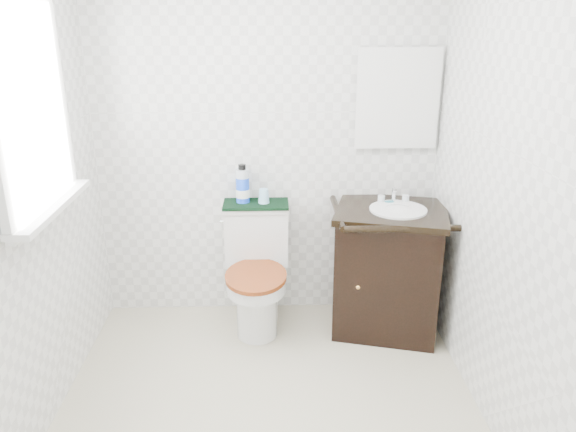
{
  "coord_description": "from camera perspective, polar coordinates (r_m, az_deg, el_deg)",
  "views": [
    {
      "loc": [
        0.02,
        -2.32,
        1.95
      ],
      "look_at": [
        0.12,
        0.75,
        0.84
      ],
      "focal_mm": 35.0,
      "sensor_mm": 36.0,
      "label": 1
    }
  ],
  "objects": [
    {
      "name": "floor",
      "position": [
        3.03,
        -1.94,
        -20.12
      ],
      "size": [
        2.4,
        2.4,
        0.0
      ],
      "primitive_type": "plane",
      "color": "beige",
      "rests_on": "ground"
    },
    {
      "name": "wall_back",
      "position": [
        3.6,
        -2.15,
        7.86
      ],
      "size": [
        2.4,
        0.0,
        2.4
      ],
      "primitive_type": "plane",
      "rotation": [
        1.57,
        0.0,
        0.0
      ],
      "color": "white",
      "rests_on": "ground"
    },
    {
      "name": "wall_front",
      "position": [
        1.35,
        -2.55,
        -13.82
      ],
      "size": [
        2.4,
        0.0,
        2.4
      ],
      "primitive_type": "plane",
      "rotation": [
        -1.57,
        0.0,
        0.0
      ],
      "color": "white",
      "rests_on": "ground"
    },
    {
      "name": "wall_left",
      "position": [
        2.69,
        -26.42,
        1.56
      ],
      "size": [
        0.0,
        2.4,
        2.4
      ],
      "primitive_type": "plane",
      "rotation": [
        1.57,
        0.0,
        1.57
      ],
      "color": "white",
      "rests_on": "ground"
    },
    {
      "name": "wall_right",
      "position": [
        2.67,
        22.1,
        2.08
      ],
      "size": [
        0.0,
        2.4,
        2.4
      ],
      "primitive_type": "plane",
      "rotation": [
        1.57,
        0.0,
        -1.57
      ],
      "color": "white",
      "rests_on": "ground"
    },
    {
      "name": "window",
      "position": [
        2.82,
        -24.95,
        9.94
      ],
      "size": [
        0.02,
        0.7,
        0.9
      ],
      "primitive_type": "cube",
      "color": "white",
      "rests_on": "wall_left"
    },
    {
      "name": "mirror",
      "position": [
        3.62,
        11.07,
        11.6
      ],
      "size": [
        0.5,
        0.02,
        0.6
      ],
      "primitive_type": "cube",
      "color": "silver",
      "rests_on": "wall_back"
    },
    {
      "name": "toilet",
      "position": [
        3.66,
        -3.19,
        -6.09
      ],
      "size": [
        0.43,
        0.62,
        0.79
      ],
      "color": "white",
      "rests_on": "floor"
    },
    {
      "name": "vanity",
      "position": [
        3.64,
        10.18,
        -5.07
      ],
      "size": [
        0.79,
        0.72,
        0.92
      ],
      "color": "black",
      "rests_on": "floor"
    },
    {
      "name": "trash_bin",
      "position": [
        3.75,
        -2.51,
        -8.94
      ],
      "size": [
        0.2,
        0.17,
        0.28
      ],
      "color": "silver",
      "rests_on": "floor"
    },
    {
      "name": "towel",
      "position": [
        3.6,
        -3.28,
        1.21
      ],
      "size": [
        0.42,
        0.22,
        0.02
      ],
      "primitive_type": "cube",
      "color": "black",
      "rests_on": "toilet"
    },
    {
      "name": "mouthwash_bottle",
      "position": [
        3.59,
        -4.64,
        3.16
      ],
      "size": [
        0.09,
        0.09,
        0.25
      ],
      "color": "blue",
      "rests_on": "towel"
    },
    {
      "name": "cup",
      "position": [
        3.59,
        -2.48,
        2.05
      ],
      "size": [
        0.07,
        0.07,
        0.09
      ],
      "primitive_type": "cone",
      "color": "#9AD9FC",
      "rests_on": "towel"
    },
    {
      "name": "soap_bar",
      "position": [
        3.59,
        10.26,
        1.42
      ],
      "size": [
        0.07,
        0.05,
        0.02
      ],
      "primitive_type": "ellipsoid",
      "color": "#176372",
      "rests_on": "vanity"
    }
  ]
}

